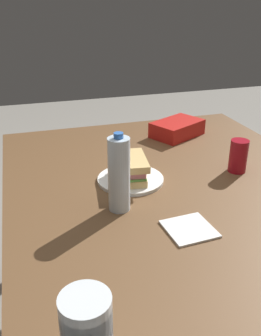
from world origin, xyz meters
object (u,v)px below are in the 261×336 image
paper_plate (130,179)px  chip_bag (177,129)px  soda_can_red (238,156)px  sandwich (131,168)px  dining_table (179,209)px  water_bottle_tall (119,174)px

paper_plate → chip_bag: chip_bag is taller
soda_can_red → chip_bag: (-0.42, -0.06, -0.03)m
chip_bag → soda_can_red: bearing=-108.7°
sandwich → soda_can_red: 0.40m
paper_plate → sandwich: 0.05m
dining_table → water_bottle_tall: 0.31m
dining_table → sandwich: (-0.10, -0.14, 0.13)m
sandwich → soda_can_red: (0.04, 0.40, 0.01)m
soda_can_red → paper_plate: bearing=-95.6°
paper_plate → soda_can_red: soda_can_red is taller
sandwich → chip_bag: size_ratio=0.84×
paper_plate → soda_can_red: (0.04, 0.40, 0.05)m
sandwich → chip_bag: 0.51m
sandwich → soda_can_red: soda_can_red is taller
paper_plate → dining_table: bearing=54.2°
dining_table → paper_plate: size_ratio=6.30×
soda_can_red → water_bottle_tall: size_ratio=0.49×
dining_table → water_bottle_tall: water_bottle_tall is taller
dining_table → soda_can_red: 0.30m
sandwich → water_bottle_tall: water_bottle_tall is taller
dining_table → sandwich: bearing=-125.0°
paper_plate → sandwich: bearing=18.1°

